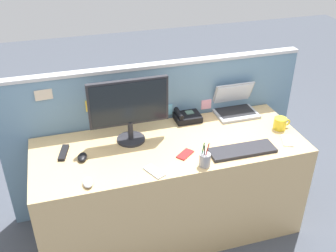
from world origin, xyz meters
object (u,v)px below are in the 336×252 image
object	(u,v)px
computer_mouse_left_hand	(88,182)
cell_phone_silver_slab	(154,172)
cell_phone_red_case	(185,154)
cell_phone_white_slab	(287,141)
keyboard_main	(242,150)
tv_remote	(64,153)
desktop_monitor	(129,106)
desk_phone	(186,117)
pen_cup	(205,160)
coffee_mug	(280,123)
laptop	(234,105)
computer_mouse_right_hand	(82,157)

from	to	relation	value
computer_mouse_left_hand	cell_phone_silver_slab	bearing A→B (deg)	3.03
cell_phone_red_case	cell_phone_white_slab	bearing A→B (deg)	47.74
keyboard_main	tv_remote	size ratio (longest dim) A/B	2.61
desktop_monitor	desk_phone	xyz separation A→B (m)	(0.46, 0.15, -0.23)
tv_remote	desk_phone	bearing A→B (deg)	26.47
pen_cup	cell_phone_red_case	distance (m)	0.17
desk_phone	cell_phone_white_slab	size ratio (longest dim) A/B	1.44
pen_cup	cell_phone_red_case	world-z (taller)	pen_cup
cell_phone_silver_slab	cell_phone_red_case	size ratio (longest dim) A/B	1.17
coffee_mug	cell_phone_red_case	bearing A→B (deg)	-171.06
computer_mouse_left_hand	coffee_mug	world-z (taller)	coffee_mug
desktop_monitor	cell_phone_white_slab	world-z (taller)	desktop_monitor
cell_phone_silver_slab	cell_phone_white_slab	distance (m)	0.98
laptop	cell_phone_white_slab	size ratio (longest dim) A/B	2.38
pen_cup	cell_phone_red_case	size ratio (longest dim) A/B	1.40
pen_cup	coffee_mug	xyz separation A→B (m)	(0.69, 0.27, -0.00)
keyboard_main	cell_phone_silver_slab	bearing A→B (deg)	-174.64
coffee_mug	desk_phone	bearing A→B (deg)	152.71
laptop	pen_cup	bearing A→B (deg)	-128.54
computer_mouse_left_hand	cell_phone_white_slab	xyz separation A→B (m)	(1.38, 0.08, -0.01)
keyboard_main	coffee_mug	bearing A→B (deg)	27.24
cell_phone_red_case	coffee_mug	bearing A→B (deg)	60.19
cell_phone_white_slab	tv_remote	bearing A→B (deg)	-168.45
computer_mouse_right_hand	cell_phone_red_case	world-z (taller)	computer_mouse_right_hand
computer_mouse_right_hand	pen_cup	xyz separation A→B (m)	(0.73, -0.29, 0.03)
desk_phone	desktop_monitor	bearing A→B (deg)	-161.76
laptop	tv_remote	size ratio (longest dim) A/B	1.87
laptop	cell_phone_white_slab	bearing A→B (deg)	-70.29
cell_phone_silver_slab	coffee_mug	size ratio (longest dim) A/B	1.15
laptop	computer_mouse_right_hand	world-z (taller)	laptop
cell_phone_white_slab	computer_mouse_right_hand	bearing A→B (deg)	-165.39
computer_mouse_right_hand	cell_phone_white_slab	bearing A→B (deg)	4.24
computer_mouse_left_hand	tv_remote	bearing A→B (deg)	110.15
keyboard_main	pen_cup	xyz separation A→B (m)	(-0.30, -0.07, 0.04)
computer_mouse_left_hand	coffee_mug	size ratio (longest dim) A/B	0.78
computer_mouse_left_hand	cell_phone_silver_slab	xyz separation A→B (m)	(0.40, 0.00, -0.01)
laptop	desk_phone	distance (m)	0.40
cell_phone_silver_slab	coffee_mug	xyz separation A→B (m)	(1.01, 0.24, 0.04)
cell_phone_red_case	pen_cup	bearing A→B (deg)	-10.34
keyboard_main	coffee_mug	xyz separation A→B (m)	(0.39, 0.19, 0.03)
keyboard_main	tv_remote	bearing A→B (deg)	165.58
pen_cup	keyboard_main	bearing A→B (deg)	13.92
desk_phone	keyboard_main	distance (m)	0.55
desktop_monitor	keyboard_main	distance (m)	0.81
cell_phone_silver_slab	desk_phone	bearing A→B (deg)	29.53
keyboard_main	cell_phone_silver_slab	distance (m)	0.62
cell_phone_white_slab	keyboard_main	bearing A→B (deg)	-153.12
computer_mouse_right_hand	tv_remote	world-z (taller)	computer_mouse_right_hand
pen_cup	cell_phone_silver_slab	world-z (taller)	pen_cup
keyboard_main	desk_phone	bearing A→B (deg)	114.08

